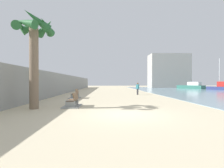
{
  "coord_description": "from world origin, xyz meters",
  "views": [
    {
      "loc": [
        -0.96,
        -9.4,
        1.69
      ],
      "look_at": [
        -0.09,
        17.65,
        1.42
      ],
      "focal_mm": 28.62,
      "sensor_mm": 36.0,
      "label": 1
    }
  ],
  "objects_px": {
    "boat_mid_bay": "(191,86)",
    "bench_near": "(73,103)",
    "boat_far_right": "(222,87)",
    "pedestrian_sign": "(34,82)",
    "person_walking": "(138,87)",
    "palm_tree": "(34,40)",
    "person_standing": "(138,88)",
    "bench_far": "(75,96)"
  },
  "relations": [
    {
      "from": "boat_mid_bay",
      "to": "bench_near",
      "type": "bearing_deg",
      "value": -126.63
    },
    {
      "from": "boat_mid_bay",
      "to": "boat_far_right",
      "type": "distance_m",
      "value": 8.22
    },
    {
      "from": "pedestrian_sign",
      "to": "bench_near",
      "type": "bearing_deg",
      "value": -32.98
    },
    {
      "from": "person_walking",
      "to": "boat_mid_bay",
      "type": "height_order",
      "value": "boat_mid_bay"
    },
    {
      "from": "bench_near",
      "to": "person_walking",
      "type": "bearing_deg",
      "value": 66.9
    },
    {
      "from": "person_walking",
      "to": "boat_mid_bay",
      "type": "bearing_deg",
      "value": 40.77
    },
    {
      "from": "palm_tree",
      "to": "boat_mid_bay",
      "type": "xyz_separation_m",
      "value": [
        26.2,
        33.2,
        -3.71
      ]
    },
    {
      "from": "boat_far_right",
      "to": "palm_tree",
      "type": "bearing_deg",
      "value": -138.67
    },
    {
      "from": "person_standing",
      "to": "boat_far_right",
      "type": "bearing_deg",
      "value": 32.65
    },
    {
      "from": "bench_near",
      "to": "person_walking",
      "type": "xyz_separation_m",
      "value": [
        7.81,
        18.3,
        0.68
      ]
    },
    {
      "from": "bench_far",
      "to": "boat_far_right",
      "type": "height_order",
      "value": "boat_far_right"
    },
    {
      "from": "person_standing",
      "to": "pedestrian_sign",
      "type": "height_order",
      "value": "pedestrian_sign"
    },
    {
      "from": "boat_mid_bay",
      "to": "pedestrian_sign",
      "type": "distance_m",
      "value": 40.69
    },
    {
      "from": "boat_mid_bay",
      "to": "person_standing",
      "type": "bearing_deg",
      "value": -130.13
    },
    {
      "from": "palm_tree",
      "to": "boat_mid_bay",
      "type": "height_order",
      "value": "palm_tree"
    },
    {
      "from": "palm_tree",
      "to": "person_walking",
      "type": "distance_m",
      "value": 21.99
    },
    {
      "from": "bench_near",
      "to": "person_standing",
      "type": "bearing_deg",
      "value": 60.48
    },
    {
      "from": "bench_far",
      "to": "boat_mid_bay",
      "type": "bearing_deg",
      "value": 45.82
    },
    {
      "from": "bench_far",
      "to": "bench_near",
      "type": "bearing_deg",
      "value": -81.59
    },
    {
      "from": "palm_tree",
      "to": "person_standing",
      "type": "height_order",
      "value": "palm_tree"
    },
    {
      "from": "person_standing",
      "to": "boat_mid_bay",
      "type": "xyz_separation_m",
      "value": [
        17.43,
        20.68,
        -0.26
      ]
    },
    {
      "from": "bench_far",
      "to": "person_walking",
      "type": "distance_m",
      "value": 14.67
    },
    {
      "from": "person_standing",
      "to": "pedestrian_sign",
      "type": "distance_m",
      "value": 13.74
    },
    {
      "from": "boat_far_right",
      "to": "pedestrian_sign",
      "type": "xyz_separation_m",
      "value": [
        -30.3,
        -22.19,
        1.01
      ]
    },
    {
      "from": "bench_near",
      "to": "person_standing",
      "type": "distance_m",
      "value": 13.32
    },
    {
      "from": "person_walking",
      "to": "boat_mid_bay",
      "type": "xyz_separation_m",
      "value": [
        16.17,
        13.94,
        -0.24
      ]
    },
    {
      "from": "palm_tree",
      "to": "bench_far",
      "type": "distance_m",
      "value": 8.69
    },
    {
      "from": "bench_far",
      "to": "pedestrian_sign",
      "type": "xyz_separation_m",
      "value": [
        -2.6,
        -4.25,
        1.49
      ]
    },
    {
      "from": "palm_tree",
      "to": "bench_near",
      "type": "bearing_deg",
      "value": 23.33
    },
    {
      "from": "person_standing",
      "to": "palm_tree",
      "type": "bearing_deg",
      "value": -124.99
    },
    {
      "from": "palm_tree",
      "to": "boat_mid_bay",
      "type": "bearing_deg",
      "value": 51.73
    },
    {
      "from": "palm_tree",
      "to": "bench_near",
      "type": "relative_size",
      "value": 2.92
    },
    {
      "from": "pedestrian_sign",
      "to": "boat_far_right",
      "type": "bearing_deg",
      "value": 36.21
    },
    {
      "from": "person_walking",
      "to": "person_standing",
      "type": "xyz_separation_m",
      "value": [
        -1.26,
        -6.73,
        0.02
      ]
    },
    {
      "from": "bench_near",
      "to": "boat_far_right",
      "type": "distance_m",
      "value": 36.27
    },
    {
      "from": "boat_far_right",
      "to": "pedestrian_sign",
      "type": "height_order",
      "value": "boat_far_right"
    },
    {
      "from": "bench_far",
      "to": "pedestrian_sign",
      "type": "relative_size",
      "value": 0.77
    },
    {
      "from": "person_standing",
      "to": "boat_far_right",
      "type": "distance_m",
      "value": 23.97
    },
    {
      "from": "bench_far",
      "to": "pedestrian_sign",
      "type": "distance_m",
      "value": 5.2
    },
    {
      "from": "pedestrian_sign",
      "to": "person_walking",
      "type": "bearing_deg",
      "value": 54.56
    },
    {
      "from": "person_walking",
      "to": "pedestrian_sign",
      "type": "height_order",
      "value": "pedestrian_sign"
    },
    {
      "from": "palm_tree",
      "to": "boat_far_right",
      "type": "relative_size",
      "value": 0.9
    }
  ]
}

